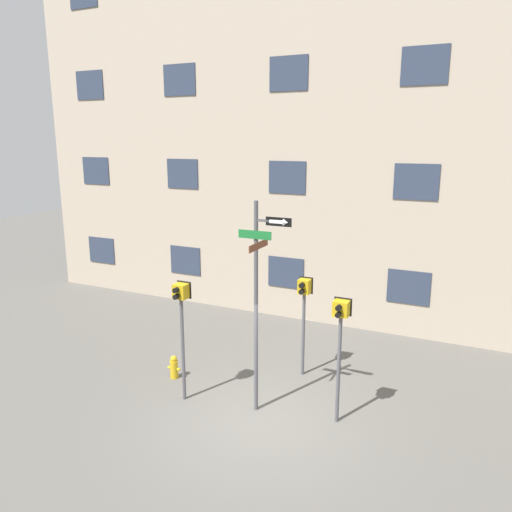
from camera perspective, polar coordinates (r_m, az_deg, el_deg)
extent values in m
plane|color=#595651|center=(11.27, 0.44, -18.62)|extent=(60.00, 60.00, 0.00)
cube|color=tan|center=(15.86, 11.04, 14.37)|extent=(24.00, 0.60, 12.65)
cube|color=#2D384C|center=(21.02, -17.22, 0.64)|extent=(1.27, 0.03, 1.03)
cube|color=#2D384C|center=(18.58, -8.08, -0.49)|extent=(1.27, 0.03, 1.03)
cube|color=#2D384C|center=(16.76, 3.42, -1.89)|extent=(1.27, 0.03, 1.03)
cube|color=#2D384C|center=(15.77, 17.04, -3.44)|extent=(1.27, 0.03, 1.03)
cube|color=#2D384C|center=(20.59, -17.83, 9.26)|extent=(1.27, 0.03, 1.03)
cube|color=#2D384C|center=(18.10, -8.40, 9.28)|extent=(1.27, 0.03, 1.03)
cube|color=#2D384C|center=(16.23, 3.58, 8.96)|extent=(1.27, 0.03, 1.03)
cube|color=#2D384C|center=(15.20, 17.84, 8.07)|extent=(1.27, 0.03, 1.03)
cube|color=#2D384C|center=(20.65, -18.48, 18.03)|extent=(1.27, 0.03, 1.03)
cube|color=#2D384C|center=(18.17, -8.76, 19.28)|extent=(1.27, 0.03, 1.03)
cube|color=#2D384C|center=(16.30, 3.75, 20.11)|extent=(1.27, 0.03, 1.03)
cube|color=#2D384C|center=(15.28, 18.73, 19.95)|extent=(1.27, 0.03, 1.03)
cylinder|color=#4C4C51|center=(10.78, 0.00, -6.19)|extent=(0.09, 0.09, 4.72)
cube|color=#4C4C51|center=(10.19, 1.30, 4.04)|extent=(0.51, 0.05, 0.05)
cube|color=#196B2D|center=(10.30, -0.14, 2.44)|extent=(0.75, 0.02, 0.18)
cube|color=brown|center=(10.37, 0.30, 1.19)|extent=(0.02, 0.90, 0.15)
cube|color=black|center=(10.08, 2.60, 3.93)|extent=(0.56, 0.02, 0.18)
cube|color=white|center=(10.08, 2.36, 3.93)|extent=(0.32, 0.01, 0.07)
cone|color=white|center=(10.01, 3.41, 3.85)|extent=(0.10, 0.14, 0.14)
cylinder|color=#4C4C51|center=(11.75, -8.35, -10.54)|extent=(0.08, 0.08, 2.48)
cube|color=gold|center=(11.26, -8.59, -3.99)|extent=(0.30, 0.26, 0.33)
cube|color=black|center=(11.37, -8.20, -3.81)|extent=(0.36, 0.02, 0.39)
cylinder|color=black|center=(11.09, -9.15, -3.88)|extent=(0.11, 0.12, 0.11)
cylinder|color=black|center=(11.13, -9.12, -4.61)|extent=(0.11, 0.12, 0.11)
cylinder|color=orange|center=(11.13, -8.99, -3.81)|extent=(0.09, 0.01, 0.09)
cylinder|color=#4C4C51|center=(10.92, 9.42, -12.71)|extent=(0.08, 0.08, 2.41)
cube|color=gold|center=(10.40, 9.70, -5.93)|extent=(0.31, 0.26, 0.32)
cube|color=black|center=(10.53, 9.91, -5.70)|extent=(0.37, 0.02, 0.38)
cylinder|color=black|center=(10.20, 9.42, -5.86)|extent=(0.11, 0.12, 0.11)
cylinder|color=black|center=(10.25, 9.39, -6.63)|extent=(0.11, 0.12, 0.11)
cylinder|color=#EA4C14|center=(10.25, 9.51, -5.77)|extent=(0.09, 0.01, 0.09)
cylinder|color=#4C4C51|center=(12.90, 5.43, -8.92)|extent=(0.08, 0.08, 2.19)
cube|color=gold|center=(12.48, 5.55, -3.49)|extent=(0.29, 0.26, 0.36)
cube|color=black|center=(12.61, 5.77, -3.32)|extent=(0.35, 0.02, 0.42)
cylinder|color=black|center=(12.29, 5.26, -3.35)|extent=(0.13, 0.12, 0.13)
cylinder|color=black|center=(12.33, 5.24, -4.08)|extent=(0.13, 0.12, 0.13)
cylinder|color=silver|center=(12.34, 5.35, -3.29)|extent=(0.10, 0.01, 0.10)
cylinder|color=gold|center=(13.18, -9.34, -12.66)|extent=(0.20, 0.20, 0.47)
sphere|color=gold|center=(13.05, -9.39, -11.52)|extent=(0.17, 0.17, 0.17)
cylinder|color=gold|center=(13.24, -9.85, -12.43)|extent=(0.08, 0.07, 0.07)
cylinder|color=gold|center=(13.09, -8.83, -12.70)|extent=(0.08, 0.07, 0.07)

